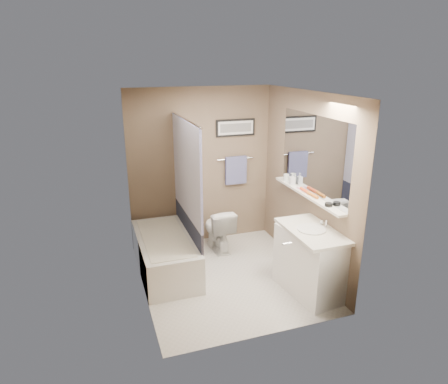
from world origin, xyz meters
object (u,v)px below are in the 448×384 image
object	(u,v)px
hair_brush_front	(313,195)
soap_bottle	(292,179)
toilet	(218,229)
bathtub	(165,254)
glass_jar	(286,178)
vanity	(310,262)
hair_brush_back	(305,190)
candle_bowl_near	(329,205)

from	to	relation	value
hair_brush_front	soap_bottle	xyz separation A→B (m)	(0.00, 0.55, 0.06)
toilet	hair_brush_front	bearing A→B (deg)	125.55
bathtub	glass_jar	world-z (taller)	glass_jar
vanity	hair_brush_back	distance (m)	0.94
soap_bottle	bathtub	bearing A→B (deg)	174.79
toilet	candle_bowl_near	bearing A→B (deg)	118.10
toilet	hair_brush_back	bearing A→B (deg)	131.03
vanity	glass_jar	xyz separation A→B (m)	(0.19, 1.09, 0.77)
vanity	hair_brush_back	size ratio (longest dim) A/B	4.09
vanity	hair_brush_front	size ratio (longest dim) A/B	4.09
candle_bowl_near	hair_brush_front	bearing A→B (deg)	90.00
bathtub	hair_brush_front	size ratio (longest dim) A/B	6.82
toilet	candle_bowl_near	size ratio (longest dim) A/B	7.37
hair_brush_front	candle_bowl_near	bearing A→B (deg)	-90.00
bathtub	candle_bowl_near	xyz separation A→B (m)	(1.79, -1.07, 0.89)
bathtub	vanity	bearing A→B (deg)	-33.96
hair_brush_front	glass_jar	bearing A→B (deg)	90.00
vanity	candle_bowl_near	world-z (taller)	candle_bowl_near
toilet	soap_bottle	world-z (taller)	soap_bottle
hair_brush_back	candle_bowl_near	bearing A→B (deg)	-90.00
bathtub	candle_bowl_near	size ratio (longest dim) A/B	16.67
vanity	hair_brush_front	bearing A→B (deg)	55.33
soap_bottle	hair_brush_back	bearing A→B (deg)	-90.00
vanity	soap_bottle	world-z (taller)	soap_bottle
hair_brush_back	glass_jar	world-z (taller)	glass_jar
vanity	soap_bottle	bearing A→B (deg)	71.11
candle_bowl_near	glass_jar	xyz separation A→B (m)	(0.00, 1.09, 0.03)
vanity	candle_bowl_near	size ratio (longest dim) A/B	10.00
toilet	glass_jar	xyz separation A→B (m)	(0.90, -0.40, 0.83)
vanity	glass_jar	world-z (taller)	glass_jar
hair_brush_front	glass_jar	xyz separation A→B (m)	(0.00, 0.73, 0.03)
hair_brush_front	glass_jar	size ratio (longest dim) A/B	2.20
soap_bottle	hair_brush_front	bearing A→B (deg)	-90.00
vanity	soap_bottle	distance (m)	1.22
candle_bowl_near	soap_bottle	size ratio (longest dim) A/B	0.58
candle_bowl_near	hair_brush_back	world-z (taller)	hair_brush_back
toilet	glass_jar	distance (m)	1.29
hair_brush_back	soap_bottle	world-z (taller)	soap_bottle
bathtub	candle_bowl_near	world-z (taller)	candle_bowl_near
bathtub	hair_brush_back	distance (m)	2.06
glass_jar	soap_bottle	distance (m)	0.18
bathtub	soap_bottle	world-z (taller)	soap_bottle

